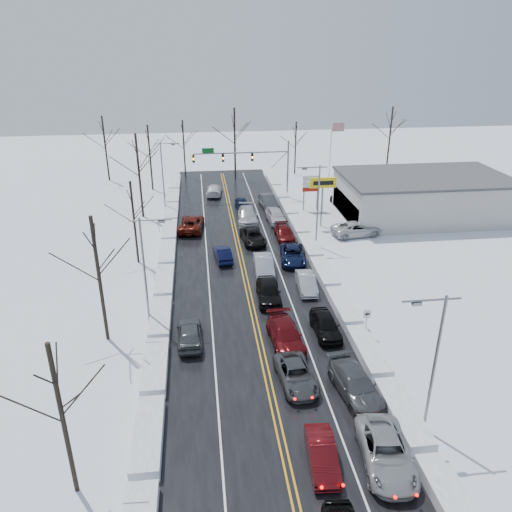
{
  "coord_description": "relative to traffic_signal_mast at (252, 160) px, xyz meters",
  "views": [
    {
      "loc": [
        -4.06,
        -39.39,
        21.49
      ],
      "look_at": [
        0.97,
        2.53,
        2.5
      ],
      "focal_mm": 35.0,
      "sensor_mm": 36.0,
      "label": 1
    }
  ],
  "objects": [
    {
      "name": "queued_car_14",
      "position": [
        1.77,
        -21.66,
        -5.48
      ],
      "size": [
        3.06,
        5.54,
        1.47
      ],
      "primitive_type": "imported",
      "rotation": [
        0.0,
        0.0,
        -0.12
      ],
      "color": "black",
      "rests_on": "ground"
    },
    {
      "name": "queued_car_3",
      "position": [
        -1.55,
        -36.32,
        -5.48
      ],
      "size": [
        2.56,
        5.62,
        1.6
      ],
      "primitive_type": "imported",
      "rotation": [
        0.0,
        0.0,
        0.06
      ],
      "color": "#550B0F",
      "rests_on": "ground"
    },
    {
      "name": "tree_left_e",
      "position": [
        -14.25,
        6.01,
        1.16
      ],
      "size": [
        3.8,
        3.8,
        9.5
      ],
      "color": "#2D231C",
      "rests_on": "ground"
    },
    {
      "name": "road_surface",
      "position": [
        -3.45,
        -25.99,
        -5.47
      ],
      "size": [
        14.0,
        84.0,
        0.01
      ],
      "primitive_type": "cube",
      "color": "black",
      "rests_on": "ground"
    },
    {
      "name": "used_vehicles_sign",
      "position": [
        7.05,
        -5.99,
        -2.16
      ],
      "size": [
        2.2,
        0.22,
        4.65
      ],
      "color": "slate",
      "rests_on": "ground"
    },
    {
      "name": "queued_car_1",
      "position": [
        -1.56,
        -47.83,
        -5.48
      ],
      "size": [
        1.75,
        4.29,
        1.38
      ],
      "primitive_type": "imported",
      "rotation": [
        0.0,
        0.0,
        -0.07
      ],
      "color": "#500A0E",
      "rests_on": "ground"
    },
    {
      "name": "tree_far_e",
      "position": [
        24.55,
        13.01,
        1.86
      ],
      "size": [
        4.2,
        4.2,
        10.5
      ],
      "color": "#2D231C",
      "rests_on": "ground"
    },
    {
      "name": "flagpole",
      "position": [
        11.72,
        2.01,
        0.45
      ],
      "size": [
        1.87,
        1.2,
        10.0
      ],
      "color": "silver",
      "rests_on": "ground"
    },
    {
      "name": "tree_far_c",
      "position": [
        -1.45,
        11.01,
        2.21
      ],
      "size": [
        4.4,
        4.4,
        11.0
      ],
      "color": "#2D231C",
      "rests_on": "ground"
    },
    {
      "name": "ground",
      "position": [
        -3.45,
        -27.99,
        -5.48
      ],
      "size": [
        160.0,
        160.0,
        0.0
      ],
      "primitive_type": "plane",
      "color": "silver",
      "rests_on": "ground"
    },
    {
      "name": "queued_car_2",
      "position": [
        -1.64,
        -40.9,
        -5.48
      ],
      "size": [
        2.62,
        5.04,
        1.36
      ],
      "primitive_type": "imported",
      "rotation": [
        0.0,
        0.0,
        0.08
      ],
      "color": "#3C3E40",
      "rests_on": "ground"
    },
    {
      "name": "queued_car_5",
      "position": [
        -1.55,
        -24.12,
        -5.48
      ],
      "size": [
        1.97,
        5.11,
        1.66
      ],
      "primitive_type": "imported",
      "rotation": [
        0.0,
        0.0,
        -0.04
      ],
      "color": "#A1A3A9",
      "rests_on": "ground"
    },
    {
      "name": "tree_far_b",
      "position": [
        -9.45,
        13.01,
        0.81
      ],
      "size": [
        3.6,
        3.6,
        9.0
      ],
      "color": "#2D231C",
      "rests_on": "ground"
    },
    {
      "name": "parked_car_0",
      "position": [
        10.43,
        -15.5,
        -5.48
      ],
      "size": [
        6.18,
        3.46,
        1.63
      ],
      "primitive_type": "imported",
      "rotation": [
        0.0,
        0.0,
        1.7
      ],
      "color": "silver",
      "rests_on": "ground"
    },
    {
      "name": "parked_car_1",
      "position": [
        13.71,
        -10.53,
        -5.48
      ],
      "size": [
        2.33,
        5.6,
        1.62
      ],
      "primitive_type": "imported",
      "rotation": [
        0.0,
        0.0,
        -0.01
      ],
      "color": "#424448",
      "rests_on": "ground"
    },
    {
      "name": "snow_bank_left",
      "position": [
        -11.05,
        -25.99,
        -5.48
      ],
      "size": [
        1.63,
        72.0,
        0.77
      ],
      "primitive_type": "cube",
      "color": "white",
      "rests_on": "ground"
    },
    {
      "name": "queued_car_15",
      "position": [
        1.94,
        -15.57,
        -5.48
      ],
      "size": [
        1.91,
        4.68,
        1.36
      ],
      "primitive_type": "imported",
      "rotation": [
        0.0,
        0.0,
        0.0
      ],
      "color": "#520B0C",
      "rests_on": "ground"
    },
    {
      "name": "streetlight_ne",
      "position": [
        4.85,
        -17.99,
        -0.17
      ],
      "size": [
        3.2,
        0.25,
        9.0
      ],
      "color": "slate",
      "rests_on": "ground"
    },
    {
      "name": "streetlight_nw",
      "position": [
        -11.74,
        -3.99,
        -0.17
      ],
      "size": [
        3.2,
        0.25,
        9.0
      ],
      "color": "slate",
      "rests_on": "ground"
    },
    {
      "name": "snow_bank_right",
      "position": [
        4.15,
        -25.99,
        -5.48
      ],
      "size": [
        1.63,
        72.0,
        0.77
      ],
      "primitive_type": "cube",
      "color": "white",
      "rests_on": "ground"
    },
    {
      "name": "tree_left_b",
      "position": [
        -14.95,
        -33.99,
        1.51
      ],
      "size": [
        4.0,
        4.0,
        10.0
      ],
      "color": "#2D231C",
      "rests_on": "ground"
    },
    {
      "name": "tree_far_a",
      "position": [
        -21.45,
        12.01,
        1.51
      ],
      "size": [
        4.0,
        4.0,
        10.0
      ],
      "color": "#2D231C",
      "rests_on": "ground"
    },
    {
      "name": "queued_car_4",
      "position": [
        -1.84,
        -29.4,
        -5.48
      ],
      "size": [
        2.2,
        5.06,
        1.7
      ],
      "primitive_type": "imported",
      "rotation": [
        0.0,
        0.0,
        -0.04
      ],
      "color": "black",
      "rests_on": "ground"
    },
    {
      "name": "oncoming_car_2",
      "position": [
        -5.24,
        2.32,
        -5.48
      ],
      "size": [
        2.58,
        5.25,
        1.47
      ],
      "primitive_type": "imported",
      "rotation": [
        0.0,
        0.0,
        3.04
      ],
      "color": "silver",
      "rests_on": "ground"
    },
    {
      "name": "queued_car_8",
      "position": [
        -1.83,
        -4.93,
        -5.48
      ],
      "size": [
        1.85,
        4.32,
        1.45
      ],
      "primitive_type": "imported",
      "rotation": [
        0.0,
        0.0,
        0.03
      ],
      "color": "black",
      "rests_on": "ground"
    },
    {
      "name": "oncoming_car_0",
      "position": [
        -5.34,
        -20.51,
        -5.48
      ],
      "size": [
        1.97,
        4.41,
        1.4
      ],
      "primitive_type": "imported",
      "rotation": [
        0.0,
        0.0,
        3.26
      ],
      "color": "black",
      "rests_on": "ground"
    },
    {
      "name": "tree_left_a",
      "position": [
        -14.45,
        -47.99,
        0.81
      ],
      "size": [
        3.6,
        3.6,
        9.0
      ],
      "color": "#2D231C",
      "rests_on": "ground"
    },
    {
      "name": "streetlight_sw",
      "position": [
        -11.74,
        -31.99,
        -0.17
      ],
      "size": [
        3.2,
        0.25,
        9.0
      ],
      "color": "slate",
      "rests_on": "ground"
    },
    {
      "name": "oncoming_car_3",
      "position": [
        -8.69,
        -35.16,
        -5.48
      ],
      "size": [
        1.95,
        4.67,
        1.58
      ],
      "primitive_type": "imported",
      "rotation": [
        0.0,
        0.0,
        3.16
      ],
      "color": "#444749",
      "rests_on": "ground"
    },
    {
      "name": "queued_car_17",
      "position": [
        1.69,
        -4.26,
        -5.48
      ],
      "size": [
        2.35,
        5.26,
        1.68
      ],
      "primitive_type": "imported",
      "rotation": [
        0.0,
        0.0,
        0.12
      ],
      "color": "#3F4244",
      "rests_on": "ground"
    },
    {
      "name": "queued_car_6",
      "position": [
        -1.72,
        -16.19,
        -5.48
      ],
      "size": [
        2.76,
        5.22,
        1.4
      ],
      "primitive_type": "imported",
      "rotation": [
        0.0,
        0.0,
        0.09
      ],
      "color": "black",
      "rests_on": "ground"
    },
    {
      "name": "queued_car_16",
      "position": [
        1.82,
        -10.14,
        -5.48
      ],
      "size": [
        2.28,
        5.07,
        1.69
      ],
      "primitive_type": "imported",
      "rotation": [
        0.0,
        0.0,
        0.06
      ],
      "color": "silver",
      "rests_on": "ground"
    },
    {
      "name": "queued_car_10",
      "position": [
        1.87,
        -48.18,
        -5.48
      ],
      "size": [
        3.14,
        5.82,
        1.55
      ],
      "primitive_type": "imported",
      "rotation": [
        0.0,
        0.0,
        -0.1
      ],
      "color": "#929599",
      "rests_on": "ground"
    },
    {
      "name": "oncoming_car_1",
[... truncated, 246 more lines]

